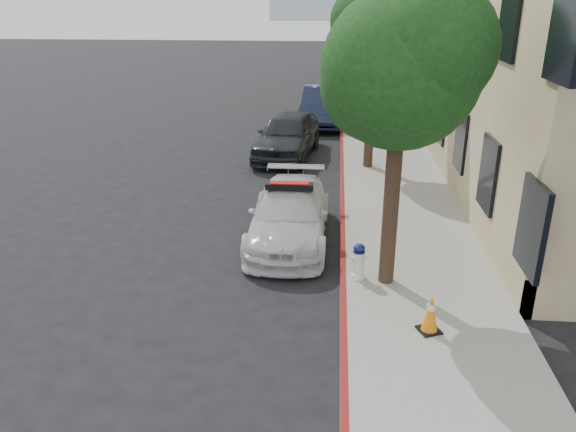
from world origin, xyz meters
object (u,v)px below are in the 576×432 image
(parked_car_far, at_px, (323,106))
(fire_hydrant, at_px, (359,262))
(police_car, at_px, (289,214))
(traffic_cone, at_px, (431,314))
(parked_car_mid, at_px, (287,135))

(parked_car_far, relative_size, fire_hydrant, 6.64)
(fire_hydrant, bearing_deg, police_car, 111.36)
(police_car, relative_size, fire_hydrant, 5.94)
(police_car, bearing_deg, traffic_cone, -55.36)
(fire_hydrant, bearing_deg, parked_car_far, 79.16)
(fire_hydrant, relative_size, traffic_cone, 1.10)
(parked_car_far, distance_m, fire_hydrant, 14.98)
(traffic_cone, bearing_deg, fire_hydrant, 122.30)
(traffic_cone, bearing_deg, police_car, 124.66)
(police_car, height_order, parked_car_far, parked_car_far)
(fire_hydrant, xyz_separation_m, traffic_cone, (1.15, -1.81, -0.03))
(police_car, distance_m, parked_car_mid, 7.35)
(police_car, height_order, fire_hydrant, police_car)
(parked_car_far, distance_m, traffic_cone, 16.91)
(parked_car_far, relative_size, traffic_cone, 7.27)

